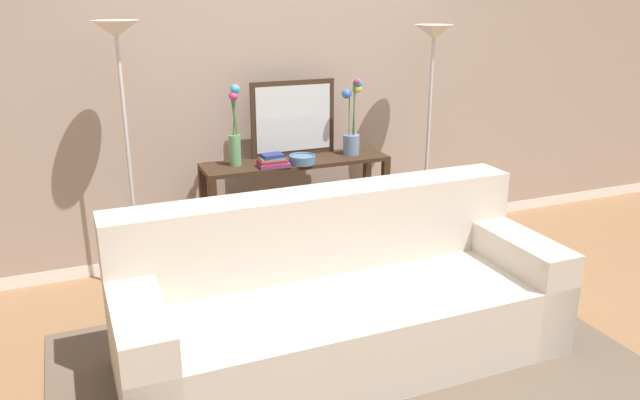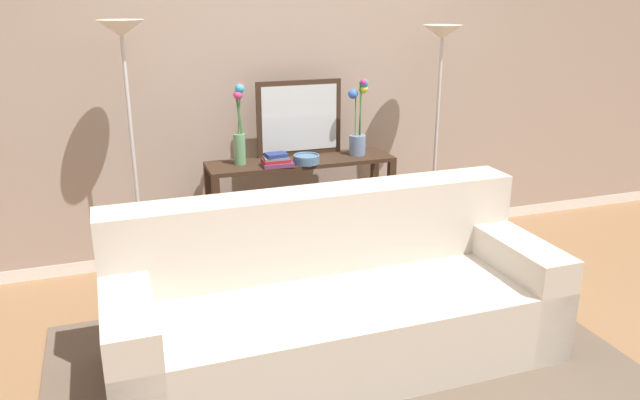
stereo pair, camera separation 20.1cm
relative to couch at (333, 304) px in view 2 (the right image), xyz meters
name	(u,v)px [view 2 (the right image)]	position (x,y,z in m)	size (l,w,h in m)	color
ground_plane	(378,379)	(0.14, -0.28, -0.32)	(16.00, 16.00, 0.02)	#936B47
back_wall	(275,59)	(0.14, 1.64, 1.14)	(12.00, 0.15, 2.91)	white
area_rug	(344,369)	(0.00, -0.16, -0.31)	(3.04, 1.95, 0.01)	brown
couch	(333,304)	(0.00, 0.00, 0.00)	(2.37, 0.93, 0.88)	beige
console_table	(301,193)	(0.21, 1.24, 0.24)	(1.33, 0.35, 0.79)	#382619
floor_lamp_left	(126,83)	(-0.92, 1.20, 1.07)	(0.28, 0.28, 1.76)	silver
floor_lamp_right	(440,77)	(1.26, 1.20, 1.02)	(0.28, 0.28, 1.70)	silver
wall_mirror	(299,118)	(0.25, 1.38, 0.75)	(0.63, 0.02, 0.54)	#382619
vase_tall_flowers	(240,128)	(-0.22, 1.25, 0.74)	(0.09, 0.10, 0.56)	#669E6B
vase_short_flowers	(358,126)	(0.65, 1.24, 0.69)	(0.14, 0.12, 0.55)	#6B84AD
fruit_bowl	(306,159)	(0.22, 1.14, 0.51)	(0.18, 0.18, 0.06)	#4C7093
book_stack	(277,161)	(0.00, 1.13, 0.52)	(0.21, 0.14, 0.09)	#6B3360
book_row_under_console	(246,263)	(-0.21, 1.24, -0.25)	(0.24, 0.18, 0.13)	#B77F33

